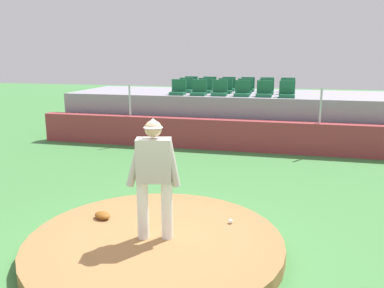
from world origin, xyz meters
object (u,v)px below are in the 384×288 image
(stadium_chair_15, at_px, (248,87))
(stadium_chair_16, at_px, (267,87))
(stadium_chair_8, at_px, (225,89))
(stadium_chair_11, at_px, (287,90))
(stadium_chair_17, at_px, (288,88))
(stadium_chair_3, at_px, (242,91))
(stadium_chair_2, at_px, (220,91))
(stadium_chair_4, at_px, (264,92))
(fielding_glove, at_px, (102,215))
(stadium_chair_5, at_px, (287,92))
(pitcher, at_px, (154,170))
(stadium_chair_6, at_px, (186,88))
(stadium_chair_14, at_px, (228,87))
(stadium_chair_7, at_px, (205,88))
(stadium_chair_10, at_px, (266,89))
(baseball, at_px, (230,221))
(stadium_chair_1, at_px, (199,90))
(stadium_chair_0, at_px, (178,90))
(stadium_chair_9, at_px, (245,89))
(stadium_chair_12, at_px, (191,86))
(stadium_chair_13, at_px, (209,86))

(stadium_chair_15, relative_size, stadium_chair_16, 1.00)
(stadium_chair_8, height_order, stadium_chair_11, same)
(stadium_chair_17, bearing_deg, stadium_chair_3, 52.21)
(stadium_chair_2, xyz_separation_m, stadium_chair_4, (1.42, 0.01, 0.00))
(fielding_glove, height_order, stadium_chair_5, stadium_chair_5)
(pitcher, relative_size, stadium_chair_6, 3.55)
(stadium_chair_14, bearing_deg, pitcher, 92.17)
(stadium_chair_16, xyz_separation_m, stadium_chair_17, (0.72, 0.04, 0.00))
(stadium_chair_7, bearing_deg, stadium_chair_10, -179.58)
(pitcher, xyz_separation_m, stadium_chair_10, (1.06, 8.46, 0.46))
(fielding_glove, bearing_deg, stadium_chair_17, 97.97)
(baseball, height_order, stadium_chair_6, stadium_chair_6)
(fielding_glove, relative_size, stadium_chair_14, 0.60)
(pitcher, xyz_separation_m, stadium_chair_7, (-1.05, 8.44, 0.46))
(stadium_chair_6, bearing_deg, stadium_chair_5, 164.76)
(stadium_chair_8, height_order, stadium_chair_15, same)
(stadium_chair_1, distance_m, stadium_chair_11, 2.95)
(stadium_chair_6, relative_size, stadium_chair_15, 1.00)
(stadium_chair_2, bearing_deg, stadium_chair_0, 1.96)
(stadium_chair_3, distance_m, stadium_chair_6, 2.29)
(stadium_chair_4, distance_m, stadium_chair_7, 2.27)
(stadium_chair_9, bearing_deg, stadium_chair_14, -51.94)
(stadium_chair_0, bearing_deg, stadium_chair_3, -178.87)
(stadium_chair_9, height_order, stadium_chair_15, same)
(stadium_chair_12, bearing_deg, stadium_chair_6, 92.44)
(stadium_chair_6, relative_size, stadium_chair_11, 1.00)
(stadium_chair_3, distance_m, stadium_chair_4, 0.69)
(stadium_chair_6, bearing_deg, stadium_chair_8, 178.80)
(stadium_chair_5, bearing_deg, stadium_chair_4, -4.06)
(stadium_chair_1, bearing_deg, stadium_chair_7, -89.92)
(baseball, distance_m, stadium_chair_11, 7.85)
(stadium_chair_9, bearing_deg, stadium_chair_13, -32.39)
(stadium_chair_10, height_order, stadium_chair_14, same)
(stadium_chair_1, bearing_deg, stadium_chair_4, -178.55)
(pitcher, xyz_separation_m, stadium_chair_12, (-1.78, 9.35, 0.46))
(stadium_chair_7, relative_size, stadium_chair_15, 1.00)
(stadium_chair_8, relative_size, stadium_chair_16, 1.00)
(fielding_glove, relative_size, stadium_chair_0, 0.60)
(baseball, xyz_separation_m, stadium_chair_17, (0.76, 8.59, 1.45))
(pitcher, distance_m, stadium_chair_7, 8.52)
(stadium_chair_0, height_order, stadium_chair_6, same)
(stadium_chair_10, relative_size, stadium_chair_14, 1.00)
(stadium_chair_8, bearing_deg, stadium_chair_11, -179.75)
(stadium_chair_8, distance_m, stadium_chair_11, 2.09)
(stadium_chair_10, distance_m, stadium_chair_13, 2.30)
(stadium_chair_2, bearing_deg, stadium_chair_7, -52.82)
(stadium_chair_1, bearing_deg, stadium_chair_10, -155.71)
(pitcher, xyz_separation_m, stadium_chair_13, (-1.07, 9.32, 0.46))
(stadium_chair_11, distance_m, stadium_chair_17, 0.91)
(stadium_chair_9, bearing_deg, stadium_chair_16, -128.58)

